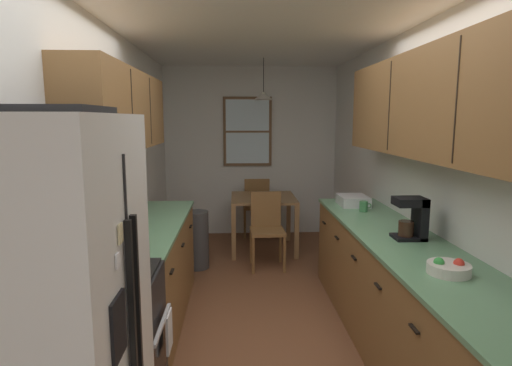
{
  "coord_description": "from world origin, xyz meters",
  "views": [
    {
      "loc": [
        -0.23,
        -2.79,
        1.78
      ],
      "look_at": [
        -0.03,
        1.3,
        1.15
      ],
      "focal_mm": 29.4,
      "sensor_mm": 36.0,
      "label": 1
    }
  ],
  "objects_px": {
    "stove_range": "(102,351)",
    "fruit_bowl": "(449,268)",
    "dining_chair_far": "(257,204)",
    "mug_by_coffeemaker": "(364,206)",
    "microwave_over_range": "(67,138)",
    "refrigerator": "(44,351)",
    "trash_bin": "(197,240)",
    "table_serving_bowl": "(261,195)",
    "dish_rack": "(353,200)",
    "coffee_maker": "(413,217)",
    "storage_canister": "(124,234)",
    "dining_table": "(263,205)",
    "dining_chair_near": "(267,226)"
  },
  "relations": [
    {
      "from": "dining_table",
      "to": "table_serving_bowl",
      "type": "distance_m",
      "value": 0.16
    },
    {
      "from": "dining_chair_far",
      "to": "storage_canister",
      "type": "height_order",
      "value": "storage_canister"
    },
    {
      "from": "dish_rack",
      "to": "fruit_bowl",
      "type": "bearing_deg",
      "value": -89.55
    },
    {
      "from": "storage_canister",
      "to": "dish_rack",
      "type": "height_order",
      "value": "storage_canister"
    },
    {
      "from": "stove_range",
      "to": "dish_rack",
      "type": "distance_m",
      "value": 2.77
    },
    {
      "from": "stove_range",
      "to": "coffee_maker",
      "type": "height_order",
      "value": "coffee_maker"
    },
    {
      "from": "coffee_maker",
      "to": "dish_rack",
      "type": "relative_size",
      "value": 0.91
    },
    {
      "from": "dining_chair_far",
      "to": "storage_canister",
      "type": "relative_size",
      "value": 5.02
    },
    {
      "from": "microwave_over_range",
      "to": "dining_chair_far",
      "type": "height_order",
      "value": "microwave_over_range"
    },
    {
      "from": "dining_chair_far",
      "to": "dining_table",
      "type": "bearing_deg",
      "value": -84.93
    },
    {
      "from": "trash_bin",
      "to": "microwave_over_range",
      "type": "bearing_deg",
      "value": -98.84
    },
    {
      "from": "trash_bin",
      "to": "coffee_maker",
      "type": "height_order",
      "value": "coffee_maker"
    },
    {
      "from": "stove_range",
      "to": "dining_table",
      "type": "xyz_separation_m",
      "value": [
        1.13,
        3.29,
        0.15
      ]
    },
    {
      "from": "dining_chair_far",
      "to": "dining_chair_near",
      "type": "bearing_deg",
      "value": -87.41
    },
    {
      "from": "dining_chair_far",
      "to": "mug_by_coffeemaker",
      "type": "distance_m",
      "value": 2.54
    },
    {
      "from": "storage_canister",
      "to": "dining_chair_far",
      "type": "bearing_deg",
      "value": 72.09
    },
    {
      "from": "mug_by_coffeemaker",
      "to": "table_serving_bowl",
      "type": "distance_m",
      "value": 1.85
    },
    {
      "from": "coffee_maker",
      "to": "fruit_bowl",
      "type": "bearing_deg",
      "value": -97.07
    },
    {
      "from": "fruit_bowl",
      "to": "dish_rack",
      "type": "xyz_separation_m",
      "value": [
        -0.02,
        1.92,
        0.01
      ]
    },
    {
      "from": "table_serving_bowl",
      "to": "microwave_over_range",
      "type": "bearing_deg",
      "value": -110.55
    },
    {
      "from": "storage_canister",
      "to": "table_serving_bowl",
      "type": "height_order",
      "value": "storage_canister"
    },
    {
      "from": "dining_table",
      "to": "coffee_maker",
      "type": "distance_m",
      "value": 2.8
    },
    {
      "from": "stove_range",
      "to": "fruit_bowl",
      "type": "relative_size",
      "value": 4.6
    },
    {
      "from": "microwave_over_range",
      "to": "dining_chair_far",
      "type": "distance_m",
      "value": 4.28
    },
    {
      "from": "refrigerator",
      "to": "coffee_maker",
      "type": "xyz_separation_m",
      "value": [
        2.03,
        1.41,
        0.16
      ]
    },
    {
      "from": "trash_bin",
      "to": "mug_by_coffeemaker",
      "type": "relative_size",
      "value": 5.94
    },
    {
      "from": "fruit_bowl",
      "to": "dining_table",
      "type": "bearing_deg",
      "value": 104.3
    },
    {
      "from": "coffee_maker",
      "to": "fruit_bowl",
      "type": "xyz_separation_m",
      "value": [
        -0.09,
        -0.7,
        -0.13
      ]
    },
    {
      "from": "refrigerator",
      "to": "mug_by_coffeemaker",
      "type": "xyz_separation_m",
      "value": [
        1.95,
        2.33,
        0.05
      ]
    },
    {
      "from": "refrigerator",
      "to": "fruit_bowl",
      "type": "relative_size",
      "value": 7.5
    },
    {
      "from": "mug_by_coffeemaker",
      "to": "trash_bin",
      "type": "bearing_deg",
      "value": 149.02
    },
    {
      "from": "storage_canister",
      "to": "dish_rack",
      "type": "distance_m",
      "value": 2.36
    },
    {
      "from": "dining_chair_near",
      "to": "fruit_bowl",
      "type": "xyz_separation_m",
      "value": [
        0.84,
        -2.66,
        0.44
      ]
    },
    {
      "from": "dining_chair_near",
      "to": "trash_bin",
      "type": "xyz_separation_m",
      "value": [
        -0.84,
        -0.02,
        -0.16
      ]
    },
    {
      "from": "stove_range",
      "to": "fruit_bowl",
      "type": "bearing_deg",
      "value": -0.4
    },
    {
      "from": "refrigerator",
      "to": "trash_bin",
      "type": "bearing_deg",
      "value": 85.43
    },
    {
      "from": "dining_chair_far",
      "to": "trash_bin",
      "type": "distance_m",
      "value": 1.54
    },
    {
      "from": "coffee_maker",
      "to": "dish_rack",
      "type": "bearing_deg",
      "value": 94.82
    },
    {
      "from": "dining_chair_far",
      "to": "mug_by_coffeemaker",
      "type": "height_order",
      "value": "mug_by_coffeemaker"
    },
    {
      "from": "stove_range",
      "to": "microwave_over_range",
      "type": "height_order",
      "value": "microwave_over_range"
    },
    {
      "from": "dining_chair_far",
      "to": "mug_by_coffeemaker",
      "type": "relative_size",
      "value": 7.74
    },
    {
      "from": "microwave_over_range",
      "to": "dining_table",
      "type": "relative_size",
      "value": 0.64
    },
    {
      "from": "refrigerator",
      "to": "dish_rack",
      "type": "bearing_deg",
      "value": 53.62
    },
    {
      "from": "stove_range",
      "to": "table_serving_bowl",
      "type": "distance_m",
      "value": 3.42
    },
    {
      "from": "dish_rack",
      "to": "trash_bin",
      "type": "bearing_deg",
      "value": 156.6
    },
    {
      "from": "dining_chair_near",
      "to": "fruit_bowl",
      "type": "bearing_deg",
      "value": -72.44
    },
    {
      "from": "trash_bin",
      "to": "dish_rack",
      "type": "bearing_deg",
      "value": -23.4
    },
    {
      "from": "dining_chair_near",
      "to": "mug_by_coffeemaker",
      "type": "xyz_separation_m",
      "value": [
        0.85,
        -1.04,
        0.45
      ]
    },
    {
      "from": "trash_bin",
      "to": "fruit_bowl",
      "type": "distance_m",
      "value": 3.18
    },
    {
      "from": "dining_table",
      "to": "storage_canister",
      "type": "distance_m",
      "value": 2.95
    }
  ]
}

